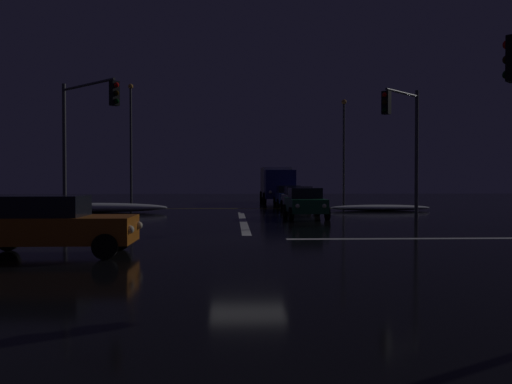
{
  "coord_description": "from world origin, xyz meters",
  "views": [
    {
      "loc": [
        -0.51,
        -18.2,
        1.98
      ],
      "look_at": [
        0.78,
        11.82,
        1.32
      ],
      "focal_mm": 38.47,
      "sensor_mm": 36.0,
      "label": 1
    }
  ],
  "objects": [
    {
      "name": "sedan_blue",
      "position": [
        3.66,
        22.39,
        0.8
      ],
      "size": [
        2.02,
        4.33,
        1.57
      ],
      "color": "navy",
      "rests_on": "ground"
    },
    {
      "name": "sedan_silver",
      "position": [
        3.72,
        16.85,
        0.8
      ],
      "size": [
        2.02,
        4.33,
        1.57
      ],
      "color": "#B7B7BC",
      "rests_on": "ground"
    },
    {
      "name": "centre_line_ns",
      "position": [
        0.0,
        19.82,
        0.0
      ],
      "size": [
        22.0,
        0.15,
        0.01
      ],
      "color": "yellow",
      "rests_on": "ground"
    },
    {
      "name": "ground",
      "position": [
        0.0,
        0.0,
        -0.05
      ],
      "size": [
        120.0,
        120.0,
        0.1
      ],
      "primitive_type": "cube",
      "color": "black"
    },
    {
      "name": "streetlamp_left_far",
      "position": [
        -9.32,
        29.82,
        5.86
      ],
      "size": [
        0.44,
        0.44,
        10.31
      ],
      "color": "#424247",
      "rests_on": "ground"
    },
    {
      "name": "traffic_signal_ne",
      "position": [
        7.72,
        7.72,
        4.36
      ],
      "size": [
        2.46,
        2.46,
        6.42
      ],
      "color": "#4C4C51",
      "rests_on": "ground"
    },
    {
      "name": "sedan_green",
      "position": [
        3.29,
        10.29,
        0.8
      ],
      "size": [
        2.02,
        4.33,
        1.57
      ],
      "color": "#14512D",
      "rests_on": "ground"
    },
    {
      "name": "sedan_orange_crossing",
      "position": [
        -5.29,
        -3.52,
        0.8
      ],
      "size": [
        4.33,
        2.02,
        1.57
      ],
      "color": "#C66014",
      "rests_on": "ground"
    },
    {
      "name": "crosswalk_bar_east",
      "position": [
        8.32,
        0.0,
        0.0
      ],
      "size": [
        14.08,
        0.4,
        0.01
      ],
      "color": "white",
      "rests_on": "ground"
    },
    {
      "name": "box_truck",
      "position": [
        3.31,
        28.97,
        1.71
      ],
      "size": [
        2.68,
        8.28,
        3.08
      ],
      "color": "navy",
      "rests_on": "ground"
    },
    {
      "name": "streetlamp_right_far",
      "position": [
        9.32,
        29.82,
        5.23
      ],
      "size": [
        0.44,
        0.44,
        9.09
      ],
      "color": "#424247",
      "rests_on": "ground"
    },
    {
      "name": "snow_bank_left_curb",
      "position": [
        -9.02,
        15.66,
        0.29
      ],
      "size": [
        9.0,
        1.5,
        0.58
      ],
      "color": "white",
      "rests_on": "ground"
    },
    {
      "name": "traffic_signal_nw",
      "position": [
        -7.35,
        7.35,
        4.56
      ],
      "size": [
        3.38,
        3.38,
        6.62
      ],
      "color": "#4C4C51",
      "rests_on": "ground"
    },
    {
      "name": "stop_line_north",
      "position": [
        0.0,
        8.22,
        0.0
      ],
      "size": [
        0.35,
        14.08,
        0.01
      ],
      "color": "white",
      "rests_on": "ground"
    },
    {
      "name": "snow_bank_right_curb",
      "position": [
        9.02,
        16.75,
        0.19
      ],
      "size": [
        6.47,
        1.5,
        0.38
      ],
      "color": "white",
      "rests_on": "ground"
    }
  ]
}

